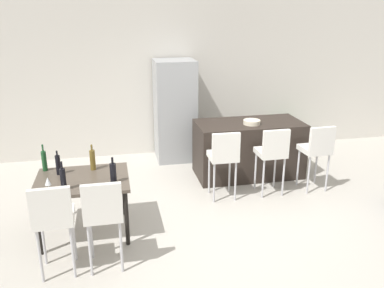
{
  "coord_description": "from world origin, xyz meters",
  "views": [
    {
      "loc": [
        -1.54,
        -4.83,
        2.68
      ],
      "look_at": [
        -0.45,
        0.44,
        0.85
      ],
      "focal_mm": 37.19,
      "sensor_mm": 36.0,
      "label": 1
    }
  ],
  "objects_px": {
    "dining_chair_far": "(103,211)",
    "wine_glass_left": "(48,182)",
    "wine_bottle_far": "(58,165)",
    "dining_table": "(83,184)",
    "bar_chair_left": "(224,154)",
    "dining_chair_near": "(53,216)",
    "bar_chair_middle": "(272,151)",
    "fruit_bowl": "(252,122)",
    "kitchen_island": "(248,149)",
    "refrigerator": "(175,111)",
    "wine_bottle_inner": "(93,160)",
    "wine_bottle_middle": "(113,173)",
    "wine_bottle_corner": "(44,161)",
    "bar_chair_right": "(317,148)",
    "potted_plant": "(293,132)",
    "wine_bottle_end": "(63,179)"
  },
  "relations": [
    {
      "from": "potted_plant",
      "to": "kitchen_island",
      "type": "bearing_deg",
      "value": -141.82
    },
    {
      "from": "bar_chair_middle",
      "to": "fruit_bowl",
      "type": "xyz_separation_m",
      "value": [
        -0.09,
        0.69,
        0.26
      ]
    },
    {
      "from": "dining_table",
      "to": "potted_plant",
      "type": "xyz_separation_m",
      "value": [
        3.91,
        2.4,
        -0.29
      ]
    },
    {
      "from": "wine_bottle_inner",
      "to": "wine_bottle_middle",
      "type": "relative_size",
      "value": 1.06
    },
    {
      "from": "kitchen_island",
      "to": "bar_chair_right",
      "type": "xyz_separation_m",
      "value": [
        0.8,
        -0.8,
        0.24
      ]
    },
    {
      "from": "fruit_bowl",
      "to": "wine_bottle_end",
      "type": "bearing_deg",
      "value": -151.03
    },
    {
      "from": "dining_table",
      "to": "bar_chair_middle",
      "type": "bearing_deg",
      "value": 12.04
    },
    {
      "from": "fruit_bowl",
      "to": "dining_chair_near",
      "type": "bearing_deg",
      "value": -144.11
    },
    {
      "from": "wine_bottle_corner",
      "to": "wine_glass_left",
      "type": "height_order",
      "value": "wine_bottle_corner"
    },
    {
      "from": "wine_bottle_end",
      "to": "bar_chair_middle",
      "type": "bearing_deg",
      "value": 16.53
    },
    {
      "from": "wine_bottle_inner",
      "to": "bar_chair_middle",
      "type": "bearing_deg",
      "value": 6.78
    },
    {
      "from": "kitchen_island",
      "to": "refrigerator",
      "type": "height_order",
      "value": "refrigerator"
    },
    {
      "from": "kitchen_island",
      "to": "refrigerator",
      "type": "bearing_deg",
      "value": 136.19
    },
    {
      "from": "bar_chair_right",
      "to": "wine_glass_left",
      "type": "relative_size",
      "value": 6.03
    },
    {
      "from": "wine_bottle_corner",
      "to": "refrigerator",
      "type": "height_order",
      "value": "refrigerator"
    },
    {
      "from": "wine_bottle_inner",
      "to": "wine_bottle_far",
      "type": "distance_m",
      "value": 0.42
    },
    {
      "from": "dining_chair_near",
      "to": "fruit_bowl",
      "type": "height_order",
      "value": "dining_chair_near"
    },
    {
      "from": "wine_bottle_inner",
      "to": "wine_bottle_end",
      "type": "bearing_deg",
      "value": -119.34
    },
    {
      "from": "dining_chair_near",
      "to": "refrigerator",
      "type": "relative_size",
      "value": 0.57
    },
    {
      "from": "bar_chair_left",
      "to": "dining_chair_near",
      "type": "xyz_separation_m",
      "value": [
        -2.19,
        -1.37,
        0.0
      ]
    },
    {
      "from": "bar_chair_left",
      "to": "dining_chair_far",
      "type": "relative_size",
      "value": 1.0
    },
    {
      "from": "dining_chair_far",
      "to": "potted_plant",
      "type": "height_order",
      "value": "dining_chair_far"
    },
    {
      "from": "dining_chair_far",
      "to": "wine_glass_left",
      "type": "distance_m",
      "value": 0.8
    },
    {
      "from": "bar_chair_left",
      "to": "potted_plant",
      "type": "relative_size",
      "value": 1.68
    },
    {
      "from": "refrigerator",
      "to": "wine_bottle_corner",
      "type": "bearing_deg",
      "value": -134.44
    },
    {
      "from": "kitchen_island",
      "to": "refrigerator",
      "type": "relative_size",
      "value": 0.95
    },
    {
      "from": "wine_bottle_inner",
      "to": "wine_bottle_middle",
      "type": "height_order",
      "value": "wine_bottle_inner"
    },
    {
      "from": "bar_chair_right",
      "to": "wine_glass_left",
      "type": "xyz_separation_m",
      "value": [
        -3.76,
        -0.87,
        0.17
      ]
    },
    {
      "from": "wine_bottle_inner",
      "to": "potted_plant",
      "type": "relative_size",
      "value": 0.53
    },
    {
      "from": "wine_bottle_end",
      "to": "wine_glass_left",
      "type": "xyz_separation_m",
      "value": [
        -0.16,
        -0.02,
        -0.01
      ]
    },
    {
      "from": "bar_chair_middle",
      "to": "refrigerator",
      "type": "distance_m",
      "value": 2.18
    },
    {
      "from": "wine_bottle_far",
      "to": "dining_table",
      "type": "bearing_deg",
      "value": -34.72
    },
    {
      "from": "bar_chair_left",
      "to": "wine_bottle_end",
      "type": "height_order",
      "value": "wine_bottle_end"
    },
    {
      "from": "wine_bottle_far",
      "to": "refrigerator",
      "type": "height_order",
      "value": "refrigerator"
    },
    {
      "from": "wine_bottle_inner",
      "to": "wine_glass_left",
      "type": "xyz_separation_m",
      "value": [
        -0.47,
        -0.57,
        -0.01
      ]
    },
    {
      "from": "dining_chair_far",
      "to": "wine_glass_left",
      "type": "bearing_deg",
      "value": 139.75
    },
    {
      "from": "bar_chair_right",
      "to": "fruit_bowl",
      "type": "xyz_separation_m",
      "value": [
        -0.8,
        0.69,
        0.26
      ]
    },
    {
      "from": "kitchen_island",
      "to": "dining_chair_near",
      "type": "xyz_separation_m",
      "value": [
        -2.86,
        -2.18,
        0.24
      ]
    },
    {
      "from": "bar_chair_middle",
      "to": "wine_bottle_middle",
      "type": "height_order",
      "value": "wine_bottle_middle"
    },
    {
      "from": "dining_table",
      "to": "wine_bottle_far",
      "type": "bearing_deg",
      "value": 145.28
    },
    {
      "from": "wine_bottle_far",
      "to": "wine_glass_left",
      "type": "bearing_deg",
      "value": -96.77
    },
    {
      "from": "bar_chair_right",
      "to": "dining_table",
      "type": "xyz_separation_m",
      "value": [
        -3.41,
        -0.57,
        -0.03
      ]
    },
    {
      "from": "dining_chair_far",
      "to": "wine_glass_left",
      "type": "relative_size",
      "value": 6.03
    },
    {
      "from": "wine_bottle_corner",
      "to": "dining_chair_near",
      "type": "bearing_deg",
      "value": -79.14
    },
    {
      "from": "bar_chair_left",
      "to": "wine_bottle_inner",
      "type": "distance_m",
      "value": 1.85
    },
    {
      "from": "wine_bottle_far",
      "to": "potted_plant",
      "type": "height_order",
      "value": "wine_bottle_far"
    },
    {
      "from": "dining_table",
      "to": "potted_plant",
      "type": "height_order",
      "value": "dining_table"
    },
    {
      "from": "wine_bottle_corner",
      "to": "bar_chair_right",
      "type": "bearing_deg",
      "value": 3.2
    },
    {
      "from": "bar_chair_right",
      "to": "wine_bottle_corner",
      "type": "relative_size",
      "value": 3.02
    },
    {
      "from": "kitchen_island",
      "to": "bar_chair_middle",
      "type": "distance_m",
      "value": 0.84
    }
  ]
}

